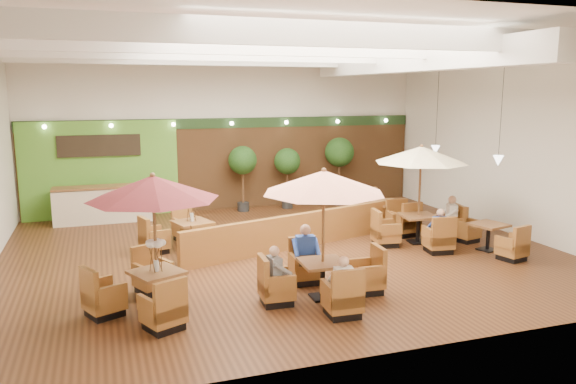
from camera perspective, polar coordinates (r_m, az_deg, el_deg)
name	(u,v)px	position (r m, az deg, el deg)	size (l,w,h in m)	color
room	(278,111)	(15.40, -1.05, 8.26)	(14.04, 14.00, 5.52)	#381E0F
service_counter	(103,204)	(18.89, -18.29, -1.20)	(3.00, 0.75, 1.18)	beige
booth_divider	(295,231)	(15.01, 0.68, -4.02)	(6.70, 0.18, 0.93)	brown
table_0	(151,213)	(10.80, -13.79, -2.11)	(2.64, 2.80, 2.67)	brown
table_1	(323,211)	(11.15, 3.62, -1.90)	(2.63, 2.63, 2.68)	brown
table_2	(420,177)	(15.68, 13.28, 1.53)	(2.75, 2.75, 2.75)	brown
table_3	(182,234)	(15.05, -10.68, -4.20)	(1.93, 2.77, 1.56)	brown
table_4	(488,237)	(15.76, 19.66, -4.37)	(0.99, 2.56, 0.92)	brown
table_5	(388,215)	(17.54, 10.12, -2.32)	(1.03, 2.82, 1.03)	brown
topiary_0	(243,163)	(19.48, -4.63, 2.97)	(0.99, 0.99, 2.29)	black
topiary_1	(287,164)	(19.95, -0.08, 2.90)	(0.93, 0.93, 2.16)	black
topiary_2	(339,155)	(20.65, 5.24, 3.78)	(1.07, 1.07, 2.48)	black
diner_0	(343,279)	(10.57, 5.59, -8.77)	(0.38, 0.32, 0.72)	white
diner_1	(306,249)	(12.29, 1.82, -5.77)	(0.44, 0.37, 0.84)	#2748A9
diner_2	(276,268)	(11.11, -1.18, -7.75)	(0.31, 0.37, 0.73)	slate
diner_3	(439,225)	(15.07, 15.12, -3.29)	(0.38, 0.33, 0.72)	#2748A9
diner_4	(450,213)	(16.43, 16.11, -2.11)	(0.40, 0.44, 0.81)	white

